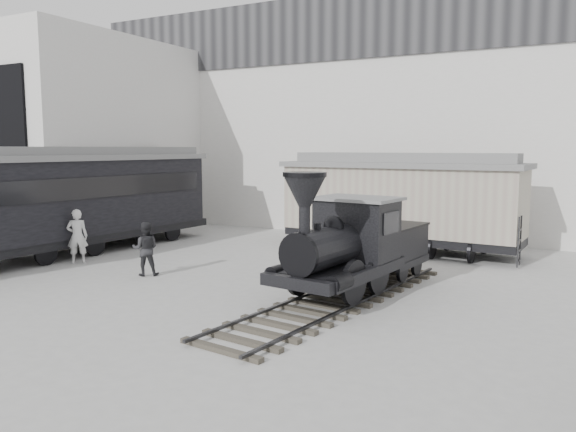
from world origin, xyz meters
The scene contains 8 objects.
ground centered at (0.00, 0.00, 0.00)m, with size 90.00×90.00×0.00m, color #9E9E9B.
north_wall centered at (0.00, 14.98, 5.55)m, with size 34.00×2.51×11.00m.
west_pavilion centered at (-14.50, 9.96, 4.49)m, with size 7.00×12.11×9.00m.
locomotive centered at (1.51, 3.56, 1.24)m, with size 3.33×9.72×3.37m.
boxcar centered at (0.71, 10.86, 2.01)m, with size 9.55×3.55×3.84m.
passenger_coach centered at (-10.23, 4.07, 2.08)m, with size 4.16×14.27×3.77m.
visitor_a centered at (-8.57, 3.22, 0.96)m, with size 0.70×0.46×1.92m, color silver.
visitor_b centered at (-5.15, 2.86, 0.86)m, with size 0.83×0.65×1.71m, color #27272A.
Camera 1 is at (6.98, -10.51, 4.02)m, focal length 35.00 mm.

